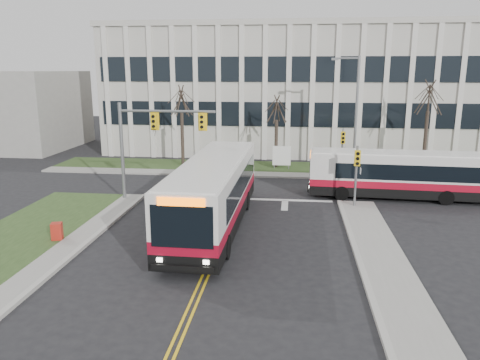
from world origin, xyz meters
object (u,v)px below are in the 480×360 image
(newspaper_box_red, at_px, (57,232))
(bus_main, at_px, (214,195))
(bus_cross, at_px, (398,176))
(streetlight, at_px, (354,109))
(directory_sign, at_px, (282,156))

(newspaper_box_red, bearing_deg, bus_main, 6.36)
(bus_main, bearing_deg, bus_cross, 33.75)
(streetlight, distance_m, bus_main, 16.54)
(directory_sign, xyz_separation_m, bus_cross, (7.68, -7.98, 0.32))
(streetlight, bearing_deg, bus_main, -122.49)
(streetlight, relative_size, directory_sign, 4.60)
(streetlight, distance_m, directory_sign, 6.96)
(directory_sign, bearing_deg, bus_cross, -46.10)
(bus_cross, bearing_deg, newspaper_box_red, -57.80)
(directory_sign, distance_m, bus_cross, 11.09)
(streetlight, xyz_separation_m, bus_main, (-8.69, -13.65, -3.43))
(directory_sign, height_order, bus_cross, bus_cross)
(directory_sign, height_order, newspaper_box_red, directory_sign)
(newspaper_box_red, bearing_deg, directory_sign, 43.50)
(streetlight, height_order, newspaper_box_red, streetlight)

